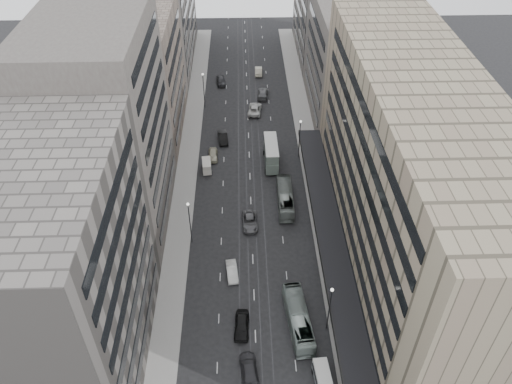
{
  "coord_description": "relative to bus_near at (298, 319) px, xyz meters",
  "views": [
    {
      "loc": [
        -1.12,
        -45.05,
        57.62
      ],
      "look_at": [
        0.79,
        17.42,
        5.73
      ],
      "focal_mm": 35.0,
      "sensor_mm": 36.0,
      "label": 1
    }
  ],
  "objects": [
    {
      "name": "sedan_9",
      "position": [
        -2.77,
        75.58,
        -0.7
      ],
      "size": [
        1.88,
        5.06,
        1.65
      ],
      "primitive_type": "imported",
      "rotation": [
        0.0,
        0.0,
        3.12
      ],
      "color": "#BBB59B",
      "rests_on": "ground"
    },
    {
      "name": "lamp_right_near",
      "position": [
        3.86,
        -0.57,
        3.67
      ],
      "size": [
        0.44,
        0.44,
        8.32
      ],
      "color": "#262628",
      "rests_on": "ground"
    },
    {
      "name": "lamp_left_near",
      "position": [
        -15.54,
        16.43,
        3.67
      ],
      "size": [
        0.44,
        0.44,
        8.32
      ],
      "color": "#262628",
      "rests_on": "ground"
    },
    {
      "name": "sedan_8",
      "position": [
        -12.13,
        70.49,
        -0.68
      ],
      "size": [
        2.68,
        5.23,
        1.7
      ],
      "primitive_type": "imported",
      "rotation": [
        0.0,
        0.0,
        0.14
      ],
      "color": "#2A2A2D",
      "rests_on": "ground"
    },
    {
      "name": "building_right_mid",
      "position": [
        15.66,
        56.43,
        10.47
      ],
      "size": [
        15.0,
        28.0,
        24.0
      ],
      "primitive_type": "cube",
      "color": "#4D4743",
      "rests_on": "ground"
    },
    {
      "name": "sedan_2",
      "position": [
        -6.15,
        20.17,
        -0.78
      ],
      "size": [
        2.64,
        5.44,
        1.49
      ],
      "primitive_type": "imported",
      "rotation": [
        0.0,
        0.0,
        0.03
      ],
      "color": "#525254",
      "rests_on": "ground"
    },
    {
      "name": "sedan_4",
      "position": [
        -12.96,
        39.48,
        -0.76
      ],
      "size": [
        1.95,
        4.57,
        1.54
      ],
      "primitive_type": "imported",
      "rotation": [
        0.0,
        0.0,
        0.03
      ],
      "color": "#B1AD93",
      "rests_on": "ground"
    },
    {
      "name": "sedan_6",
      "position": [
        -4.25,
        56.8,
        -0.68
      ],
      "size": [
        3.55,
        6.4,
        1.69
      ],
      "primitive_type": "imported",
      "rotation": [
        0.0,
        0.0,
        3.02
      ],
      "color": "beige",
      "rests_on": "ground"
    },
    {
      "name": "building_left_a",
      "position": [
        -27.34,
        -3.57,
        13.47
      ],
      "size": [
        15.0,
        28.0,
        30.0
      ],
      "primitive_type": "cube",
      "color": "slate",
      "rests_on": "ground"
    },
    {
      "name": "sedan_1",
      "position": [
        -9.04,
        9.35,
        -0.8
      ],
      "size": [
        2.04,
        4.59,
        1.46
      ],
      "primitive_type": "imported",
      "rotation": [
        0.0,
        0.0,
        0.11
      ],
      "color": "silver",
      "rests_on": "ground"
    },
    {
      "name": "lamp_right_far",
      "position": [
        3.86,
        39.43,
        3.67
      ],
      "size": [
        0.44,
        0.44,
        8.32
      ],
      "color": "#262628",
      "rests_on": "ground"
    },
    {
      "name": "sidewalk_left",
      "position": [
        -17.84,
        41.93,
        -1.45
      ],
      "size": [
        4.0,
        125.0,
        0.15
      ],
      "primitive_type": "cube",
      "color": "gray",
      "rests_on": "ground"
    },
    {
      "name": "panel_van",
      "position": [
        -13.98,
        35.31,
        -0.29
      ],
      "size": [
        2.05,
        3.7,
        2.24
      ],
      "rotation": [
        0.0,
        0.0,
        0.1
      ],
      "color": "beige",
      "rests_on": "ground"
    },
    {
      "name": "sedan_7",
      "position": [
        -2.14,
        63.9,
        -0.68
      ],
      "size": [
        2.96,
        6.08,
        1.7
      ],
      "primitive_type": "imported",
      "rotation": [
        0.0,
        0.0,
        3.04
      ],
      "color": "#565759",
      "rests_on": "ground"
    },
    {
      "name": "ground",
      "position": [
        -5.84,
        4.43,
        -1.53
      ],
      "size": [
        220.0,
        220.0,
        0.0
      ],
      "primitive_type": "plane",
      "color": "black",
      "rests_on": "ground"
    },
    {
      "name": "lamp_left_far",
      "position": [
        -15.54,
        59.43,
        3.67
      ],
      "size": [
        0.44,
        0.44,
        8.32
      ],
      "color": "#262628",
      "rests_on": "ground"
    },
    {
      "name": "sidewalk_right",
      "position": [
        6.16,
        41.93,
        -1.45
      ],
      "size": [
        4.0,
        125.0,
        0.15
      ],
      "primitive_type": "cube",
      "color": "gray",
      "rests_on": "ground"
    },
    {
      "name": "sedan_3",
      "position": [
        -6.81,
        -6.75,
        -0.77
      ],
      "size": [
        2.7,
        5.45,
        1.52
      ],
      "primitive_type": "imported",
      "rotation": [
        0.0,
        0.0,
        3.25
      ],
      "color": "#29282B",
      "rests_on": "ground"
    },
    {
      "name": "building_left_d",
      "position": [
        -27.34,
        83.43,
        12.47
      ],
      "size": [
        15.0,
        38.0,
        28.0
      ],
      "primitive_type": "cube",
      "color": "slate",
      "rests_on": "ground"
    },
    {
      "name": "bus_near",
      "position": [
        0.0,
        0.0,
        0.0
      ],
      "size": [
        3.65,
        11.18,
        3.06
      ],
      "primitive_type": "imported",
      "rotation": [
        0.0,
        0.0,
        3.24
      ],
      "color": "gray",
      "rests_on": "ground"
    },
    {
      "name": "sedan_0",
      "position": [
        -7.66,
        -0.35,
        -0.69
      ],
      "size": [
        2.26,
        5.05,
        1.68
      ],
      "primitive_type": "imported",
      "rotation": [
        0.0,
        0.0,
        -0.06
      ],
      "color": "black",
      "rests_on": "ground"
    },
    {
      "name": "building_left_c",
      "position": [
        -27.34,
        50.43,
        10.97
      ],
      "size": [
        15.0,
        28.0,
        25.0
      ],
      "primitive_type": "cube",
      "color": "#7A6B5F",
      "rests_on": "ground"
    },
    {
      "name": "double_decker",
      "position": [
        -1.7,
        37.27,
        0.99
      ],
      "size": [
        2.72,
        8.58,
        4.68
      ],
      "rotation": [
        0.0,
        0.0,
        0.01
      ],
      "color": "slate",
      "rests_on": "ground"
    },
    {
      "name": "sedan_5",
      "position": [
        -11.14,
        45.48,
        -0.69
      ],
      "size": [
        2.37,
        5.29,
        1.69
      ],
      "primitive_type": "imported",
      "rotation": [
        0.0,
        0.0,
        0.12
      ],
      "color": "black",
      "rests_on": "ground"
    },
    {
      "name": "building_right_far",
      "position": [
        15.66,
        86.43,
        12.47
      ],
      "size": [
        15.0,
        32.0,
        28.0
      ],
      "primitive_type": "cube",
      "color": "slate",
      "rests_on": "ground"
    },
    {
      "name": "department_store",
      "position": [
        15.61,
        12.43,
        13.42
      ],
      "size": [
        19.2,
        60.0,
        30.0
      ],
      "color": "gray",
      "rests_on": "ground"
    },
    {
      "name": "building_left_b",
      "position": [
        -27.34,
        23.43,
        15.47
      ],
      "size": [
        15.0,
        26.0,
        34.0
      ],
      "primitive_type": "cube",
      "color": "#4D4743",
      "rests_on": "ground"
    },
    {
      "name": "bus_far",
      "position": [
        0.14,
        25.25,
        -0.04
      ],
      "size": [
        2.66,
        10.75,
        2.99
      ],
      "primitive_type": "imported",
      "rotation": [
        0.0,
        0.0,
        3.13
      ],
      "color": "gray",
      "rests_on": "ground"
    },
    {
      "name": "vw_microbus",
      "position": [
        2.16,
        -8.53,
        -0.25
      ],
      "size": [
        2.23,
        4.4,
        2.31
      ],
      "rotation": [
        0.0,
        0.0,
        0.08
      ],
      "color": "#585C60",
      "rests_on": "ground"
    }
  ]
}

